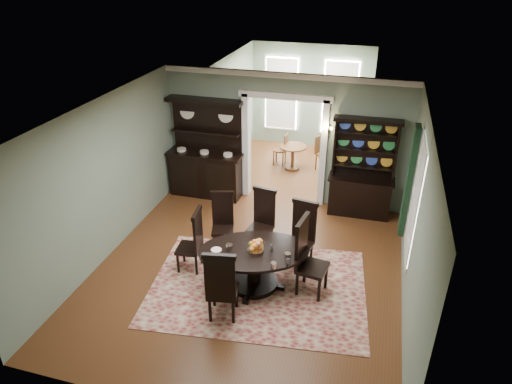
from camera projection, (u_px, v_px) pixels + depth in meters
room at (247, 196)px, 7.72m from camera, size 5.51×6.01×3.01m
parlor at (305, 106)px, 12.43m from camera, size 3.51×3.50×3.01m
doorway_trim at (285, 134)px, 10.22m from camera, size 2.08×0.25×2.57m
right_window at (412, 191)px, 7.82m from camera, size 0.15×1.47×2.12m
wall_sconce at (327, 129)px, 9.74m from camera, size 0.27×0.21×0.21m
rug at (258, 286)px, 8.05m from camera, size 4.01×3.06×0.01m
dining_table at (254, 261)px, 7.85m from camera, size 2.24×2.24×0.75m
centerpiece at (256, 248)px, 7.67m from camera, size 1.40×0.90×0.23m
chair_far_left at (223, 219)px, 8.91m from camera, size 0.53×0.52×1.18m
chair_far_mid at (263, 217)px, 8.89m from camera, size 0.53×0.51×1.25m
chair_far_right at (302, 232)px, 8.38m from camera, size 0.55×0.53×1.29m
chair_end_left at (194, 239)px, 8.21m from camera, size 0.48×0.51×1.25m
chair_end_right at (306, 254)px, 7.64m from camera, size 0.57×0.60×1.42m
chair_near at (221, 285)px, 7.01m from camera, size 0.57×0.55×1.33m
sideboard at (206, 163)px, 10.79m from camera, size 1.77×0.63×2.34m
welsh_dresser at (361, 181)px, 9.97m from camera, size 1.42×0.54×2.21m
parlor_table at (293, 154)px, 12.23m from camera, size 0.72×0.72×0.66m
parlor_chair_left at (282, 148)px, 12.45m from camera, size 0.38×0.38×0.90m
parlor_chair_right at (322, 152)px, 12.20m from camera, size 0.45×0.44×0.93m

